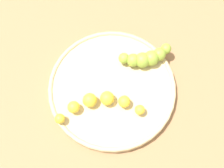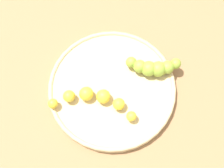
# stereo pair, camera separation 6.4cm
# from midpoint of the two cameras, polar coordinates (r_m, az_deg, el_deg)

# --- Properties ---
(ground_plane) EXTENTS (2.40, 2.40, 0.00)m
(ground_plane) POSITION_cam_midpoint_polar(r_m,az_deg,el_deg) (0.67, 2.69, -1.51)
(ground_plane) COLOR #936D47
(fruit_bowl) EXTENTS (0.29, 0.29, 0.02)m
(fruit_bowl) POSITION_cam_midpoint_polar(r_m,az_deg,el_deg) (0.66, 2.73, -1.16)
(fruit_bowl) COLOR #D1B784
(fruit_bowl) RESTS_ON ground_plane
(banana_green) EXTENTS (0.06, 0.12, 0.04)m
(banana_green) POSITION_cam_midpoint_polar(r_m,az_deg,el_deg) (0.66, 10.91, 2.93)
(banana_green) COLOR #8CAD38
(banana_green) RESTS_ON fruit_bowl
(banana_yellow) EXTENTS (0.07, 0.19, 0.03)m
(banana_yellow) POSITION_cam_midpoint_polar(r_m,az_deg,el_deg) (0.63, -0.72, -3.41)
(banana_yellow) COLOR yellow
(banana_yellow) RESTS_ON fruit_bowl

